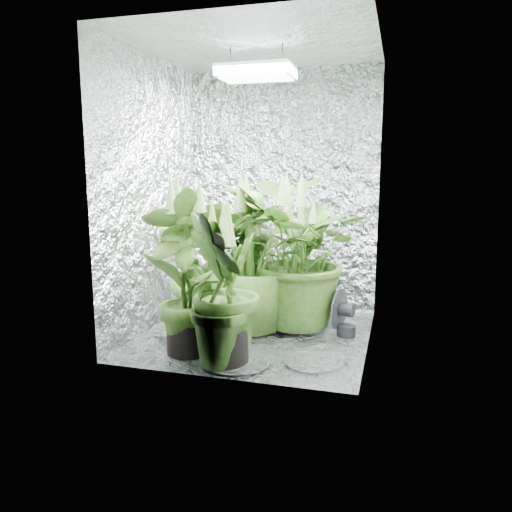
{
  "coord_description": "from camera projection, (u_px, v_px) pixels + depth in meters",
  "views": [
    {
      "loc": [
        0.96,
        -3.35,
        1.2
      ],
      "look_at": [
        -0.0,
        0.0,
        0.58
      ],
      "focal_mm": 35.0,
      "sensor_mm": 36.0,
      "label": 1
    }
  ],
  "objects": [
    {
      "name": "ground",
      "position": [
        256.0,
        334.0,
        3.64
      ],
      "size": [
        1.6,
        1.6,
        0.0
      ],
      "primitive_type": "plane",
      "color": "silver",
      "rests_on": "ground"
    },
    {
      "name": "walls",
      "position": [
        256.0,
        197.0,
        3.47
      ],
      "size": [
        1.62,
        1.62,
        2.0
      ],
      "color": "silver",
      "rests_on": "ground"
    },
    {
      "name": "ceiling",
      "position": [
        256.0,
        45.0,
        3.29
      ],
      "size": [
        1.6,
        1.6,
        0.01
      ],
      "primitive_type": "cube",
      "color": "silver",
      "rests_on": "walls"
    },
    {
      "name": "grow_lamp",
      "position": [
        256.0,
        72.0,
        3.32
      ],
      "size": [
        0.5,
        0.3,
        0.22
      ],
      "color": "gray",
      "rests_on": "ceiling"
    },
    {
      "name": "plant_a",
      "position": [
        213.0,
        266.0,
        3.85
      ],
      "size": [
        0.84,
        0.84,
        0.96
      ],
      "rotation": [
        0.0,
        0.0,
        6.2
      ],
      "color": "black",
      "rests_on": "ground"
    },
    {
      "name": "plant_b",
      "position": [
        245.0,
        269.0,
        3.88
      ],
      "size": [
        0.58,
        0.58,
        0.94
      ],
      "rotation": [
        0.0,
        0.0,
        1.19
      ],
      "color": "black",
      "rests_on": "ground"
    },
    {
      "name": "plant_c",
      "position": [
        302.0,
        264.0,
        3.89
      ],
      "size": [
        0.6,
        0.6,
        0.99
      ],
      "rotation": [
        0.0,
        0.0,
        1.81
      ],
      "color": "black",
      "rests_on": "ground"
    },
    {
      "name": "plant_d",
      "position": [
        250.0,
        259.0,
        3.61
      ],
      "size": [
        0.84,
        0.84,
        1.18
      ],
      "rotation": [
        0.0,
        0.0,
        2.17
      ],
      "color": "black",
      "rests_on": "ground"
    },
    {
      "name": "plant_e",
      "position": [
        292.0,
        256.0,
        3.65
      ],
      "size": [
        1.08,
        1.08,
        1.18
      ],
      "rotation": [
        0.0,
        0.0,
        3.03
      ],
      "color": "black",
      "rests_on": "ground"
    },
    {
      "name": "plant_f",
      "position": [
        187.0,
        272.0,
        3.19
      ],
      "size": [
        0.78,
        0.78,
        1.16
      ],
      "rotation": [
        0.0,
        0.0,
        3.73
      ],
      "color": "black",
      "rests_on": "ground"
    },
    {
      "name": "plant_g",
      "position": [
        225.0,
        293.0,
        2.96
      ],
      "size": [
        0.62,
        0.62,
        1.02
      ],
      "rotation": [
        0.0,
        0.0,
        4.95
      ],
      "color": "black",
      "rests_on": "ground"
    },
    {
      "name": "circulation_fan",
      "position": [
        343.0,
        316.0,
        3.6
      ],
      "size": [
        0.17,
        0.29,
        0.34
      ],
      "rotation": [
        0.0,
        0.0,
        -0.27
      ],
      "color": "black",
      "rests_on": "ground"
    },
    {
      "name": "plant_label",
      "position": [
        233.0,
        322.0,
        2.94
      ],
      "size": [
        0.05,
        0.05,
        0.07
      ],
      "primitive_type": "cube",
      "rotation": [
        -0.21,
        0.0,
        0.71
      ],
      "color": "white",
      "rests_on": "plant_g"
    }
  ]
}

